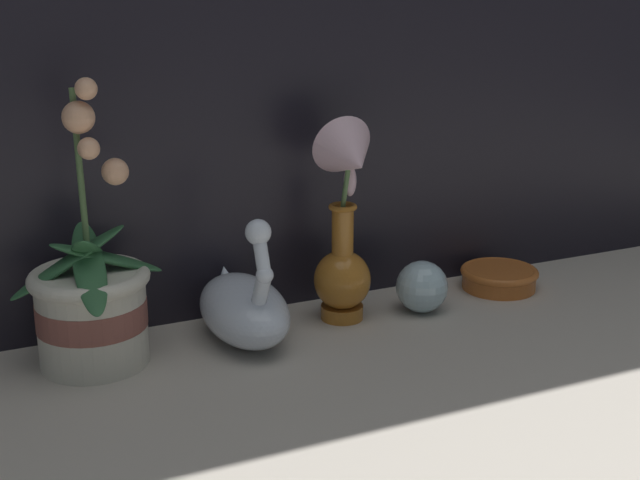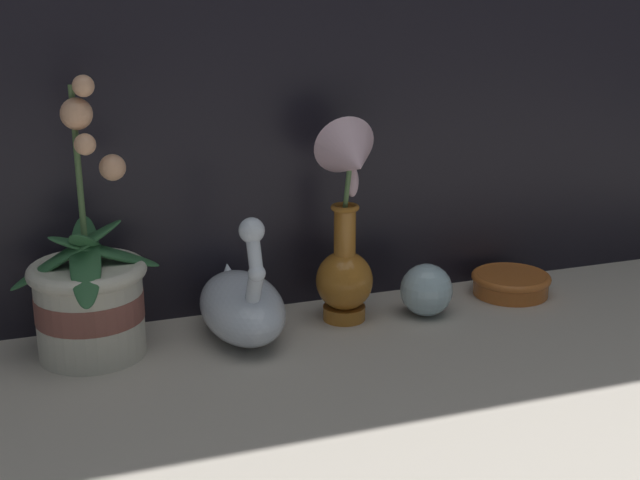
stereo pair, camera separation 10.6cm
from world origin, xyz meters
name	(u,v)px [view 2 (the right image)]	position (x,y,z in m)	size (l,w,h in m)	color
ground_plane	(347,355)	(0.00, 0.00, 0.00)	(2.80, 2.80, 0.00)	#BCB2A3
orchid_potted_plant	(89,294)	(-0.32, 0.12, 0.09)	(0.20, 0.22, 0.37)	beige
swan_figurine	(242,303)	(-0.12, 0.11, 0.05)	(0.11, 0.21, 0.19)	silver
blue_vase	(348,230)	(0.04, 0.11, 0.14)	(0.09, 0.11, 0.30)	#B26B23
glass_sphere	(426,290)	(0.16, 0.10, 0.04)	(0.08, 0.08, 0.08)	silver
amber_dish	(511,282)	(0.33, 0.13, 0.02)	(0.12, 0.12, 0.03)	#C66628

